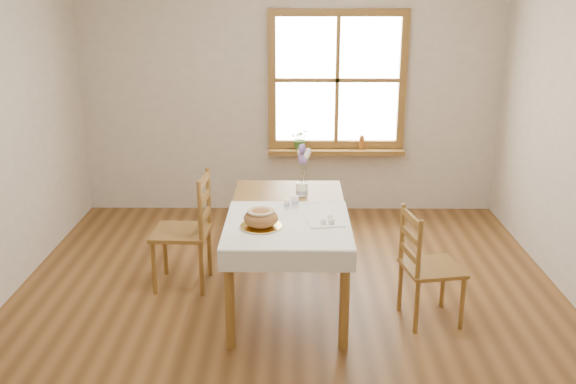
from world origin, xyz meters
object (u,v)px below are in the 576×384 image
dining_table (288,221)px  flower_vase (302,190)px  chair_left (181,230)px  bread_plate (261,227)px  chair_right (432,266)px

dining_table → flower_vase: flower_vase is taller
flower_vase → dining_table: bearing=-107.3°
chair_left → bread_plate: chair_left is taller
chair_left → chair_right: bearing=75.7°
chair_right → bread_plate: 1.30m
chair_right → bread_plate: chair_right is taller
dining_table → bread_plate: (-0.19, -0.39, 0.10)m
chair_left → flower_vase: 1.05m
bread_plate → dining_table: bearing=64.5°
chair_right → chair_left: bearing=62.9°
chair_left → chair_right: 2.03m
chair_left → bread_plate: (0.69, -0.65, 0.28)m
flower_vase → chair_left: bearing=-174.4°
dining_table → chair_right: (1.07, -0.32, -0.23)m
dining_table → chair_left: bearing=163.9°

